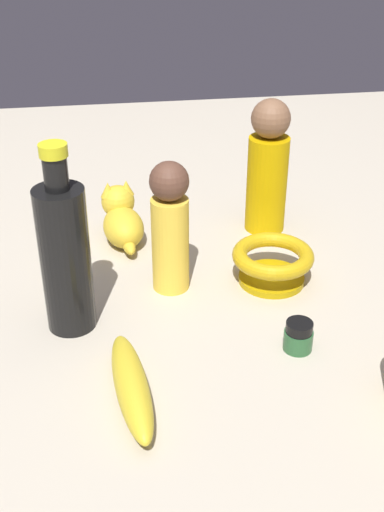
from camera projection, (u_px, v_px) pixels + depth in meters
ground at (192, 308)px, 0.95m from camera, size 2.00×2.00×0.00m
cat_figurine at (122, 218)px, 1.10m from camera, size 0.08×0.14×0.10m
banana at (131, 386)px, 0.77m from camera, size 0.06×0.20×0.04m
person_figure_child at (268, 168)px, 1.10m from camera, size 0.10×0.10×0.23m
nail_polish_jar at (298, 336)px, 0.85m from camera, size 0.04×0.04×0.04m
person_figure_adult at (170, 227)px, 0.94m from camera, size 0.07×0.07×0.20m
bowl at (273, 261)px, 0.99m from camera, size 0.12×0.12×0.06m
bottle_tall at (65, 255)px, 0.85m from camera, size 0.07×0.07×0.27m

